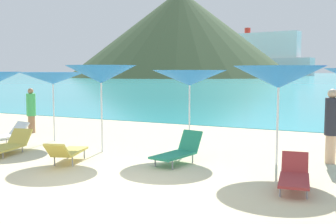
{
  "coord_description": "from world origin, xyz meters",
  "views": [
    {
      "loc": [
        4.5,
        -6.31,
        2.27
      ],
      "look_at": [
        -0.19,
        3.3,
        1.2
      ],
      "focal_mm": 44.09,
      "sensor_mm": 36.0,
      "label": 1
    }
  ],
  "objects_px": {
    "umbrella_1": "(53,78)",
    "beachgoer_0": "(331,124)",
    "umbrella_4": "(279,77)",
    "lounge_chair_1": "(5,135)",
    "umbrella_3": "(190,78)",
    "lounge_chair_0": "(294,175)",
    "lounge_chair_4": "(179,151)",
    "cruise_ship": "(259,57)",
    "beachgoer_1": "(31,109)",
    "lounge_chair_5": "(67,151)",
    "lounge_chair_3": "(8,145)",
    "umbrella_2": "(101,74)"
  },
  "relations": [
    {
      "from": "lounge_chair_0",
      "to": "cruise_ship",
      "type": "height_order",
      "value": "cruise_ship"
    },
    {
      "from": "beachgoer_1",
      "to": "umbrella_1",
      "type": "bearing_deg",
      "value": 9.48
    },
    {
      "from": "beachgoer_0",
      "to": "cruise_ship",
      "type": "bearing_deg",
      "value": 136.4
    },
    {
      "from": "umbrella_2",
      "to": "lounge_chair_4",
      "type": "relative_size",
      "value": 1.53
    },
    {
      "from": "umbrella_4",
      "to": "lounge_chair_3",
      "type": "distance_m",
      "value": 7.4
    },
    {
      "from": "lounge_chair_1",
      "to": "beachgoer_1",
      "type": "relative_size",
      "value": 0.95
    },
    {
      "from": "lounge_chair_3",
      "to": "lounge_chair_5",
      "type": "xyz_separation_m",
      "value": [
        2.29,
        -0.31,
        0.07
      ]
    },
    {
      "from": "umbrella_2",
      "to": "beachgoer_1",
      "type": "bearing_deg",
      "value": 157.46
    },
    {
      "from": "lounge_chair_0",
      "to": "beachgoer_0",
      "type": "distance_m",
      "value": 2.85
    },
    {
      "from": "lounge_chair_3",
      "to": "lounge_chair_4",
      "type": "distance_m",
      "value": 4.81
    },
    {
      "from": "umbrella_3",
      "to": "lounge_chair_0",
      "type": "xyz_separation_m",
      "value": [
        3.29,
        -2.62,
        -1.79
      ]
    },
    {
      "from": "lounge_chair_0",
      "to": "lounge_chair_4",
      "type": "xyz_separation_m",
      "value": [
        -2.93,
        1.11,
        0.03
      ]
    },
    {
      "from": "umbrella_1",
      "to": "umbrella_4",
      "type": "distance_m",
      "value": 7.2
    },
    {
      "from": "umbrella_3",
      "to": "beachgoer_1",
      "type": "bearing_deg",
      "value": 174.03
    },
    {
      "from": "lounge_chair_0",
      "to": "lounge_chair_3",
      "type": "relative_size",
      "value": 0.85
    },
    {
      "from": "umbrella_1",
      "to": "beachgoer_1",
      "type": "relative_size",
      "value": 1.38
    },
    {
      "from": "lounge_chair_4",
      "to": "cruise_ship",
      "type": "bearing_deg",
      "value": 113.91
    },
    {
      "from": "lounge_chair_0",
      "to": "lounge_chair_5",
      "type": "distance_m",
      "value": 5.35
    },
    {
      "from": "lounge_chair_0",
      "to": "lounge_chair_5",
      "type": "height_order",
      "value": "same"
    },
    {
      "from": "lounge_chair_1",
      "to": "lounge_chair_4",
      "type": "bearing_deg",
      "value": 10.31
    },
    {
      "from": "lounge_chair_3",
      "to": "lounge_chair_5",
      "type": "height_order",
      "value": "lounge_chair_5"
    },
    {
      "from": "umbrella_1",
      "to": "beachgoer_0",
      "type": "bearing_deg",
      "value": 2.93
    },
    {
      "from": "lounge_chair_4",
      "to": "lounge_chair_1",
      "type": "bearing_deg",
      "value": -169.39
    },
    {
      "from": "umbrella_3",
      "to": "beachgoer_1",
      "type": "xyz_separation_m",
      "value": [
        -6.59,
        0.69,
        -1.21
      ]
    },
    {
      "from": "umbrella_4",
      "to": "lounge_chair_4",
      "type": "distance_m",
      "value": 2.98
    },
    {
      "from": "umbrella_3",
      "to": "umbrella_2",
      "type": "bearing_deg",
      "value": -152.25
    },
    {
      "from": "lounge_chair_3",
      "to": "beachgoer_0",
      "type": "relative_size",
      "value": 0.92
    },
    {
      "from": "umbrella_4",
      "to": "lounge_chair_1",
      "type": "xyz_separation_m",
      "value": [
        -8.11,
        -0.84,
        -1.82
      ]
    },
    {
      "from": "umbrella_4",
      "to": "umbrella_2",
      "type": "bearing_deg",
      "value": -174.13
    },
    {
      "from": "umbrella_2",
      "to": "cruise_ship",
      "type": "distance_m",
      "value": 212.2
    },
    {
      "from": "umbrella_3",
      "to": "lounge_chair_0",
      "type": "distance_m",
      "value": 4.58
    },
    {
      "from": "umbrella_3",
      "to": "lounge_chair_0",
      "type": "height_order",
      "value": "umbrella_3"
    },
    {
      "from": "lounge_chair_1",
      "to": "cruise_ship",
      "type": "distance_m",
      "value": 211.92
    },
    {
      "from": "lounge_chair_4",
      "to": "lounge_chair_3",
      "type": "bearing_deg",
      "value": -157.67
    },
    {
      "from": "umbrella_4",
      "to": "beachgoer_0",
      "type": "bearing_deg",
      "value": 33.48
    },
    {
      "from": "lounge_chair_0",
      "to": "lounge_chair_4",
      "type": "distance_m",
      "value": 3.13
    },
    {
      "from": "lounge_chair_0",
      "to": "lounge_chair_5",
      "type": "bearing_deg",
      "value": 173.62
    },
    {
      "from": "lounge_chair_4",
      "to": "lounge_chair_5",
      "type": "relative_size",
      "value": 0.92
    },
    {
      "from": "umbrella_4",
      "to": "lounge_chair_1",
      "type": "relative_size",
      "value": 1.53
    },
    {
      "from": "lounge_chair_4",
      "to": "cruise_ship",
      "type": "height_order",
      "value": "cruise_ship"
    },
    {
      "from": "umbrella_3",
      "to": "lounge_chair_1",
      "type": "bearing_deg",
      "value": -164.86
    },
    {
      "from": "lounge_chair_1",
      "to": "cruise_ship",
      "type": "relative_size",
      "value": 0.03
    },
    {
      "from": "lounge_chair_3",
      "to": "lounge_chair_4",
      "type": "height_order",
      "value": "lounge_chair_4"
    },
    {
      "from": "lounge_chair_3",
      "to": "cruise_ship",
      "type": "height_order",
      "value": "cruise_ship"
    },
    {
      "from": "umbrella_4",
      "to": "umbrella_1",
      "type": "bearing_deg",
      "value": 177.35
    },
    {
      "from": "umbrella_1",
      "to": "lounge_chair_1",
      "type": "distance_m",
      "value": 2.29
    },
    {
      "from": "lounge_chair_4",
      "to": "beachgoer_0",
      "type": "bearing_deg",
      "value": 36.59
    },
    {
      "from": "lounge_chair_0",
      "to": "lounge_chair_3",
      "type": "distance_m",
      "value": 7.65
    },
    {
      "from": "lounge_chair_5",
      "to": "beachgoer_0",
      "type": "xyz_separation_m",
      "value": [
        5.77,
        2.89,
        0.67
      ]
    },
    {
      "from": "umbrella_2",
      "to": "lounge_chair_4",
      "type": "height_order",
      "value": "umbrella_2"
    }
  ]
}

